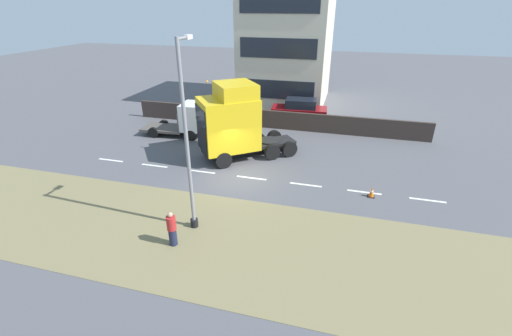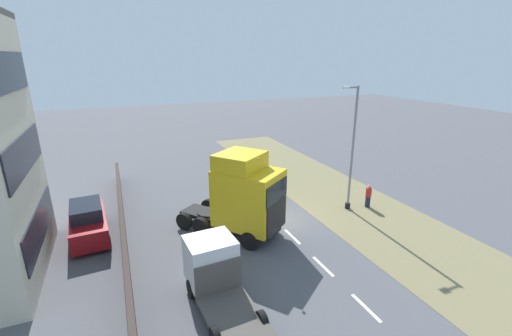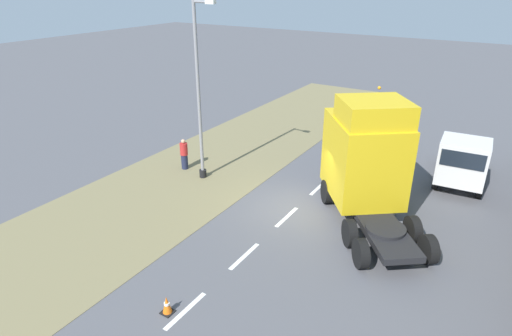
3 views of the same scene
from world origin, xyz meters
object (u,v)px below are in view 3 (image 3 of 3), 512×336
at_px(flatbed_truck, 462,162).
at_px(traffic_cone_lead, 167,305).
at_px(pedestrian, 184,155).
at_px(lorry_cab, 366,159).
at_px(lamp_post, 200,103).

xyz_separation_m(flatbed_truck, traffic_cone_lead, (-5.96, -13.24, -1.06)).
height_order(flatbed_truck, pedestrian, flatbed_truck).
xyz_separation_m(flatbed_truck, pedestrian, (-12.34, -4.98, -0.56)).
distance_m(lorry_cab, pedestrian, 9.39).
distance_m(lorry_cab, flatbed_truck, 5.62).
bearing_deg(lorry_cab, flatbed_truck, 18.01).
distance_m(pedestrian, traffic_cone_lead, 10.46).
distance_m(flatbed_truck, pedestrian, 13.32).
bearing_deg(lorry_cab, traffic_cone_lead, -145.78).
bearing_deg(lamp_post, flatbed_truck, 26.00).
height_order(lorry_cab, traffic_cone_lead, lorry_cab).
distance_m(lamp_post, pedestrian, 3.38).
height_order(flatbed_truck, traffic_cone_lead, flatbed_truck).
bearing_deg(pedestrian, traffic_cone_lead, -52.35).
bearing_deg(pedestrian, lorry_cab, 2.65).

